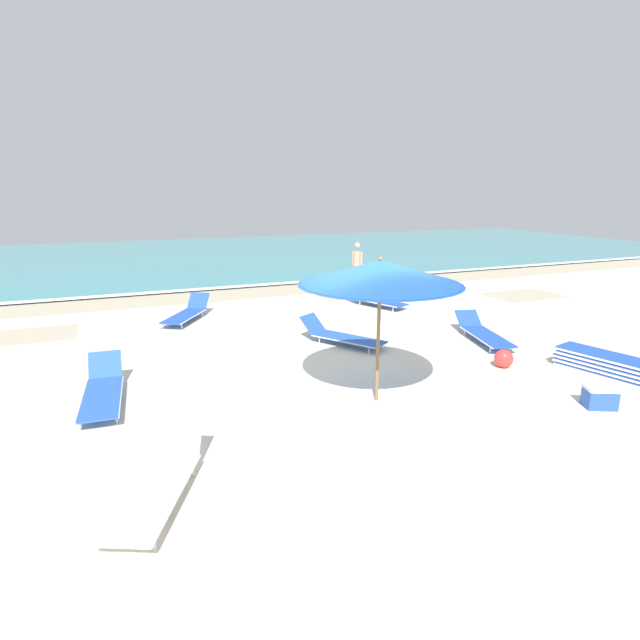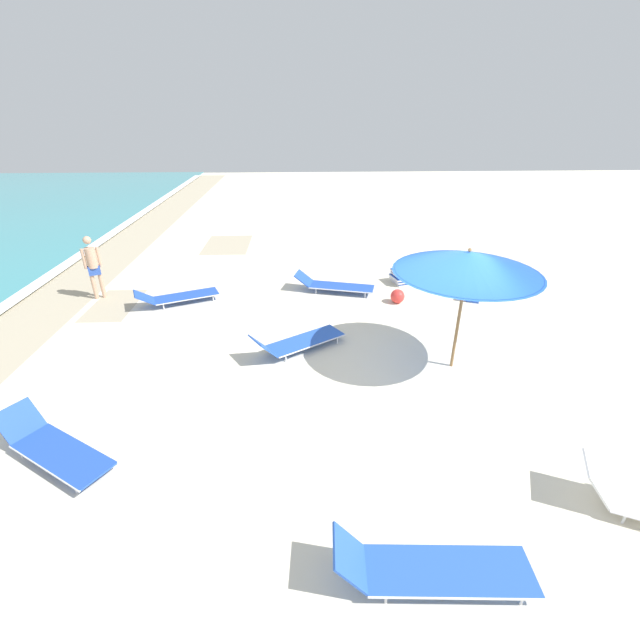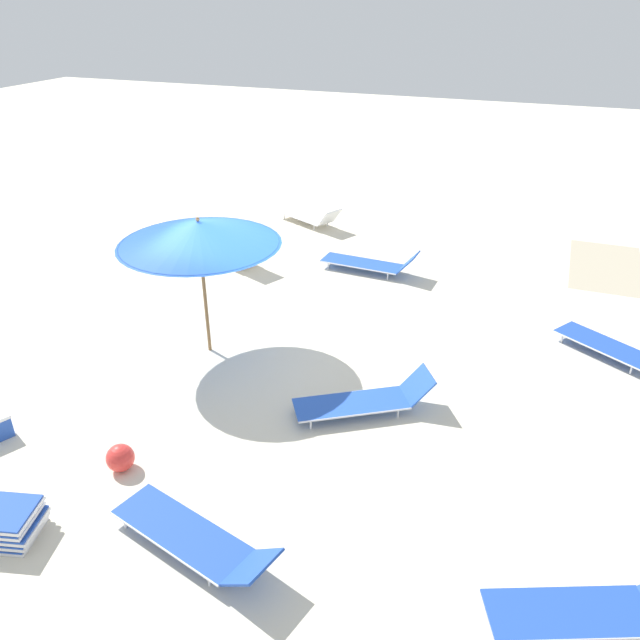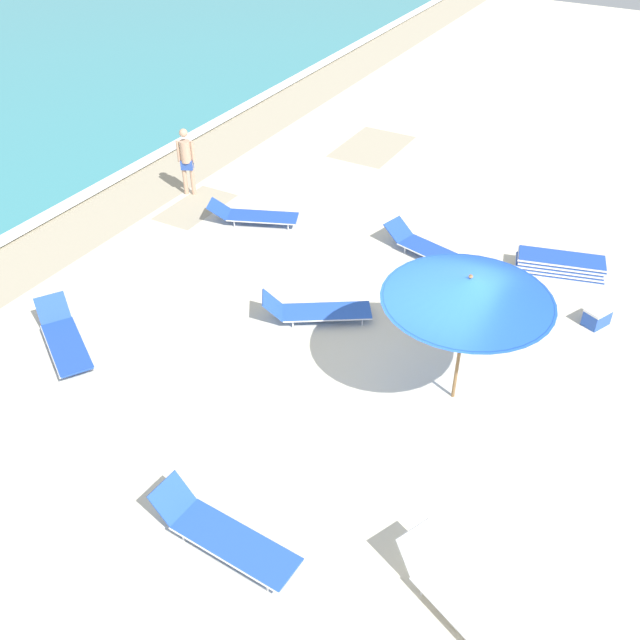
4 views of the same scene
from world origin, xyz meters
name	(u,v)px [view 3 (image 3 of 4)]	position (x,y,z in m)	size (l,w,h in m)	color
ground_plane	(253,354)	(0.00, 0.01, -0.08)	(60.00, 60.00, 0.16)	beige
beach_umbrella	(199,233)	(0.25, -0.74, 2.25)	(2.74, 2.74, 2.52)	olive
sun_lounger_under_umbrella	(371,263)	(-4.17, 0.97, 0.22)	(0.73, 2.27, 0.60)	blue
sun_lounger_beside_umbrella	(592,610)	(3.70, 5.71, 0.21)	(1.38, 2.22, 0.49)	blue
sun_lounger_near_water_left	(365,400)	(1.03, 2.45, 0.22)	(1.66, 2.12, 0.59)	blue
sun_lounger_near_water_right	(311,217)	(-6.70, -1.51, 0.22)	(1.39, 2.03, 0.61)	white
sun_lounger_mid_beach_solo	(194,538)	(4.33, 1.40, 0.21)	(1.16, 2.35, 0.51)	blue
sun_lounger_mid_beach_pair_a	(616,348)	(-2.05, 6.13, 0.22)	(1.62, 2.09, 0.60)	blue
sun_lounger_mid_beach_pair_b	(232,254)	(-3.51, -2.27, 0.22)	(1.42, 2.16, 0.62)	white
beach_ball	(120,458)	(3.47, -0.27, 0.19)	(0.38, 0.38, 0.38)	red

